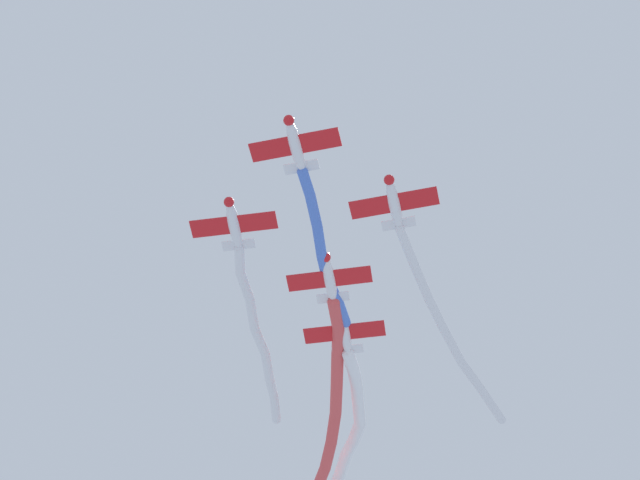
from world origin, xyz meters
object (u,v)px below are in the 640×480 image
Objects in this scene: airplane_lead at (295,144)px; airplane_trail at (345,331)px; airplane_right_wing at (234,224)px; airplane_slot at (329,278)px; airplane_left_wing at (394,202)px.

airplane_trail is (-16.48, -0.97, 0.40)m from airplane_lead.
airplane_right_wing is 12.30m from airplane_trail.
airplane_trail reaches higher than airplane_slot.
airplane_left_wing is 0.99× the size of airplane_slot.
airplane_left_wing is 11.02m from airplane_right_wing.
airplane_right_wing reaches higher than airplane_slot.
airplane_trail is at bearing -179.51° from airplane_lead.
airplane_lead is 16.51m from airplane_trail.
airplane_lead is at bearing 41.22° from airplane_right_wing.
airplane_slot is 1.00× the size of airplane_trail.
airplane_left_wing is at bearing 41.64° from airplane_slot.
airplane_lead is at bearing -3.79° from airplane_trail.
airplane_slot is (-5.82, 5.17, -0.50)m from airplane_right_wing.
airplane_trail reaches higher than airplane_right_wing.
airplane_right_wing reaches higher than airplane_left_wing.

